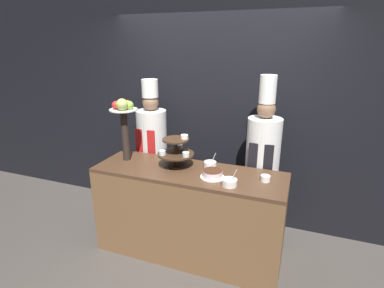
{
  "coord_description": "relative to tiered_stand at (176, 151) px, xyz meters",
  "views": [
    {
      "loc": [
        1.0,
        -2.24,
        2.15
      ],
      "look_at": [
        0.0,
        0.41,
        1.21
      ],
      "focal_mm": 28.0,
      "sensor_mm": 36.0,
      "label": 1
    }
  ],
  "objects": [
    {
      "name": "ground_plane",
      "position": [
        0.15,
        -0.37,
        -1.13
      ],
      "size": [
        14.0,
        14.0,
        0.0
      ],
      "primitive_type": "plane",
      "color": "#47423D"
    },
    {
      "name": "wall_back",
      "position": [
        0.15,
        0.83,
        0.27
      ],
      "size": [
        10.0,
        0.06,
        2.8
      ],
      "color": "black",
      "rests_on": "ground_plane"
    },
    {
      "name": "buffet_counter",
      "position": [
        0.15,
        -0.06,
        -0.65
      ],
      "size": [
        1.92,
        0.62,
        0.96
      ],
      "color": "brown",
      "rests_on": "ground_plane"
    },
    {
      "name": "tiered_stand",
      "position": [
        0.0,
        0.0,
        0.0
      ],
      "size": [
        0.37,
        0.37,
        0.34
      ],
      "color": "#3D2819",
      "rests_on": "buffet_counter"
    },
    {
      "name": "fruit_pedestal",
      "position": [
        -0.58,
        -0.01,
        0.3
      ],
      "size": [
        0.29,
        0.29,
        0.68
      ],
      "color": "#2D231E",
      "rests_on": "buffet_counter"
    },
    {
      "name": "cake_round",
      "position": [
        0.42,
        -0.12,
        -0.14
      ],
      "size": [
        0.23,
        0.23,
        0.07
      ],
      "color": "white",
      "rests_on": "buffet_counter"
    },
    {
      "name": "cup_white",
      "position": [
        0.9,
        -0.03,
        -0.15
      ],
      "size": [
        0.09,
        0.09,
        0.06
      ],
      "color": "white",
      "rests_on": "buffet_counter"
    },
    {
      "name": "serving_bowl_near",
      "position": [
        0.61,
        -0.23,
        -0.14
      ],
      "size": [
        0.14,
        0.14,
        0.16
      ],
      "color": "white",
      "rests_on": "buffet_counter"
    },
    {
      "name": "serving_bowl_far",
      "position": [
        0.33,
        0.11,
        -0.14
      ],
      "size": [
        0.13,
        0.13,
        0.16
      ],
      "color": "white",
      "rests_on": "buffet_counter"
    },
    {
      "name": "chef_left",
      "position": [
        -0.53,
        0.47,
        -0.14
      ],
      "size": [
        0.36,
        0.36,
        1.78
      ],
      "color": "#38332D",
      "rests_on": "ground_plane"
    },
    {
      "name": "chef_center_left",
      "position": [
        0.8,
        0.47,
        -0.13
      ],
      "size": [
        0.36,
        0.36,
        1.87
      ],
      "color": "black",
      "rests_on": "ground_plane"
    }
  ]
}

